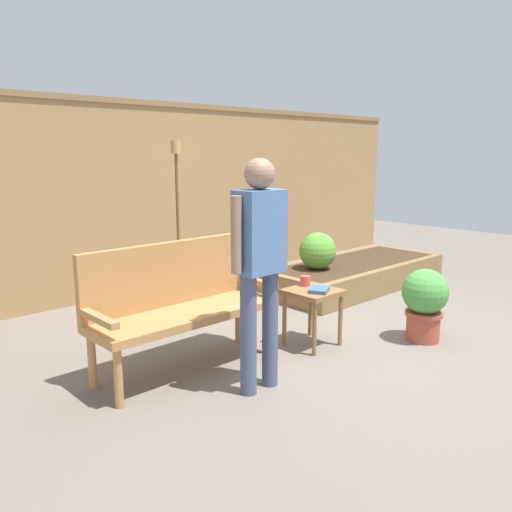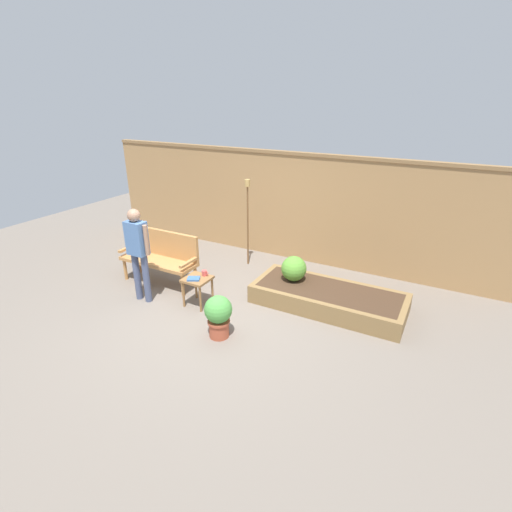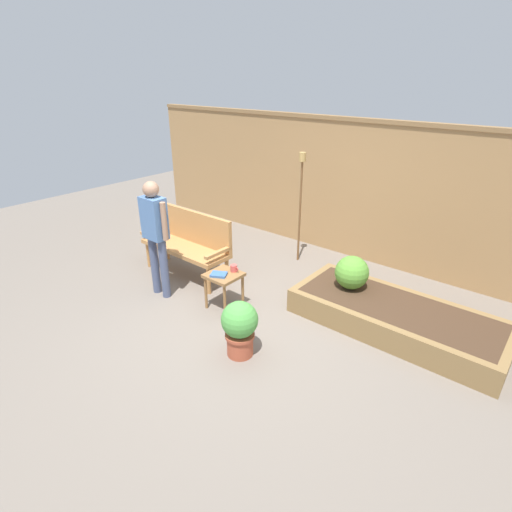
{
  "view_description": "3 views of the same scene",
  "coord_description": "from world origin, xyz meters",
  "px_view_note": "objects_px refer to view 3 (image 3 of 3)",
  "views": [
    {
      "loc": [
        -3.49,
        -2.63,
        1.6
      ],
      "look_at": [
        -0.15,
        0.93,
        0.62
      ],
      "focal_mm": 36.53,
      "sensor_mm": 36.0,
      "label": 1
    },
    {
      "loc": [
        3.08,
        -4.24,
        3.15
      ],
      "look_at": [
        0.58,
        0.4,
        0.92
      ],
      "focal_mm": 26.77,
      "sensor_mm": 36.0,
      "label": 2
    },
    {
      "loc": [
        2.83,
        -3.07,
        2.75
      ],
      "look_at": [
        -0.23,
        0.62,
        0.55
      ],
      "focal_mm": 28.16,
      "sensor_mm": 36.0,
      "label": 3
    }
  ],
  "objects_px": {
    "potted_boxwood": "(240,326)",
    "person_by_bench": "(155,230)",
    "shrub_near_bench": "(352,272)",
    "book_on_table": "(219,274)",
    "garden_bench": "(189,239)",
    "cup_on_table": "(234,268)",
    "side_table": "(224,280)",
    "tiki_torch": "(301,189)"
  },
  "relations": [
    {
      "from": "garden_bench",
      "to": "cup_on_table",
      "type": "relative_size",
      "value": 12.05
    },
    {
      "from": "potted_boxwood",
      "to": "tiki_torch",
      "type": "relative_size",
      "value": 0.37
    },
    {
      "from": "garden_bench",
      "to": "person_by_bench",
      "type": "distance_m",
      "value": 0.81
    },
    {
      "from": "side_table",
      "to": "book_on_table",
      "type": "relative_size",
      "value": 2.5
    },
    {
      "from": "book_on_table",
      "to": "person_by_bench",
      "type": "xyz_separation_m",
      "value": [
        -0.88,
        -0.22,
        0.44
      ]
    },
    {
      "from": "potted_boxwood",
      "to": "tiki_torch",
      "type": "xyz_separation_m",
      "value": [
        -0.87,
        2.37,
        0.82
      ]
    },
    {
      "from": "garden_bench",
      "to": "person_by_bench",
      "type": "bearing_deg",
      "value": -76.02
    },
    {
      "from": "garden_bench",
      "to": "side_table",
      "type": "height_order",
      "value": "garden_bench"
    },
    {
      "from": "potted_boxwood",
      "to": "person_by_bench",
      "type": "bearing_deg",
      "value": 170.48
    },
    {
      "from": "book_on_table",
      "to": "garden_bench",
      "type": "bearing_deg",
      "value": 128.11
    },
    {
      "from": "potted_boxwood",
      "to": "shrub_near_bench",
      "type": "xyz_separation_m",
      "value": [
        0.45,
        1.57,
        0.15
      ]
    },
    {
      "from": "shrub_near_bench",
      "to": "person_by_bench",
      "type": "xyz_separation_m",
      "value": [
        -2.13,
        -1.29,
        0.42
      ]
    },
    {
      "from": "book_on_table",
      "to": "shrub_near_bench",
      "type": "xyz_separation_m",
      "value": [
        1.24,
        1.07,
        0.01
      ]
    },
    {
      "from": "cup_on_table",
      "to": "shrub_near_bench",
      "type": "xyz_separation_m",
      "value": [
        1.18,
        0.86,
        -0.01
      ]
    },
    {
      "from": "shrub_near_bench",
      "to": "book_on_table",
      "type": "bearing_deg",
      "value": -139.38
    },
    {
      "from": "side_table",
      "to": "shrub_near_bench",
      "type": "height_order",
      "value": "shrub_near_bench"
    },
    {
      "from": "potted_boxwood",
      "to": "person_by_bench",
      "type": "height_order",
      "value": "person_by_bench"
    },
    {
      "from": "side_table",
      "to": "shrub_near_bench",
      "type": "xyz_separation_m",
      "value": [
        1.23,
        0.99,
        0.11
      ]
    },
    {
      "from": "garden_bench",
      "to": "book_on_table",
      "type": "relative_size",
      "value": 7.51
    },
    {
      "from": "side_table",
      "to": "potted_boxwood",
      "type": "height_order",
      "value": "potted_boxwood"
    },
    {
      "from": "book_on_table",
      "to": "tiki_torch",
      "type": "bearing_deg",
      "value": 64.29
    },
    {
      "from": "book_on_table",
      "to": "shrub_near_bench",
      "type": "height_order",
      "value": "shrub_near_bench"
    },
    {
      "from": "tiki_torch",
      "to": "cup_on_table",
      "type": "bearing_deg",
      "value": -85.15
    },
    {
      "from": "garden_bench",
      "to": "tiki_torch",
      "type": "height_order",
      "value": "tiki_torch"
    },
    {
      "from": "potted_boxwood",
      "to": "tiki_torch",
      "type": "distance_m",
      "value": 2.65
    },
    {
      "from": "cup_on_table",
      "to": "shrub_near_bench",
      "type": "height_order",
      "value": "shrub_near_bench"
    },
    {
      "from": "side_table",
      "to": "person_by_bench",
      "type": "distance_m",
      "value": 1.08
    },
    {
      "from": "garden_bench",
      "to": "side_table",
      "type": "distance_m",
      "value": 1.15
    },
    {
      "from": "book_on_table",
      "to": "person_by_bench",
      "type": "relative_size",
      "value": 0.12
    },
    {
      "from": "side_table",
      "to": "shrub_near_bench",
      "type": "relative_size",
      "value": 1.15
    },
    {
      "from": "cup_on_table",
      "to": "book_on_table",
      "type": "xyz_separation_m",
      "value": [
        -0.06,
        -0.2,
        -0.03
      ]
    },
    {
      "from": "cup_on_table",
      "to": "tiki_torch",
      "type": "bearing_deg",
      "value": 94.85
    },
    {
      "from": "garden_bench",
      "to": "cup_on_table",
      "type": "bearing_deg",
      "value": -13.15
    },
    {
      "from": "garden_bench",
      "to": "shrub_near_bench",
      "type": "bearing_deg",
      "value": 14.65
    },
    {
      "from": "shrub_near_bench",
      "to": "person_by_bench",
      "type": "height_order",
      "value": "person_by_bench"
    },
    {
      "from": "side_table",
      "to": "tiki_torch",
      "type": "bearing_deg",
      "value": 92.79
    },
    {
      "from": "tiki_torch",
      "to": "person_by_bench",
      "type": "xyz_separation_m",
      "value": [
        -0.81,
        -2.09,
        -0.24
      ]
    },
    {
      "from": "shrub_near_bench",
      "to": "person_by_bench",
      "type": "relative_size",
      "value": 0.27
    },
    {
      "from": "garden_bench",
      "to": "side_table",
      "type": "xyz_separation_m",
      "value": [
        1.07,
        -0.39,
        -0.15
      ]
    },
    {
      "from": "tiki_torch",
      "to": "potted_boxwood",
      "type": "bearing_deg",
      "value": -69.87
    },
    {
      "from": "tiki_torch",
      "to": "garden_bench",
      "type": "bearing_deg",
      "value": -125.02
    },
    {
      "from": "book_on_table",
      "to": "potted_boxwood",
      "type": "relative_size",
      "value": 0.31
    }
  ]
}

